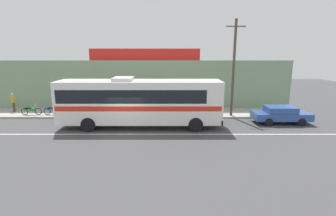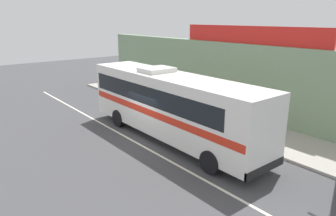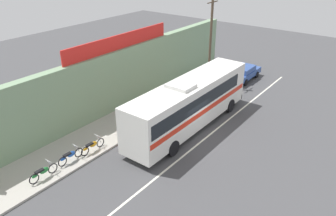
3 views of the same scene
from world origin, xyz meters
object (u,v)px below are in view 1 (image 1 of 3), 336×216
object	(u,v)px
utility_pole	(234,67)
motorcycle_red	(32,110)
motorcycle_blue	(54,110)
parked_car	(281,114)
motorcycle_green	(71,110)
pedestrian_near_shop	(14,101)
intercity_bus	(139,100)

from	to	relation	value
utility_pole	motorcycle_red	xyz separation A→B (m)	(-17.63, 0.19, -3.75)
utility_pole	motorcycle_blue	size ratio (longest dim) A/B	4.42
parked_car	motorcycle_green	xyz separation A→B (m)	(-17.61, 1.99, -0.17)
motorcycle_blue	pedestrian_near_shop	world-z (taller)	pedestrian_near_shop
intercity_bus	motorcycle_red	size ratio (longest dim) A/B	6.57
intercity_bus	motorcycle_green	bearing A→B (deg)	154.64
intercity_bus	motorcycle_blue	distance (m)	8.74
intercity_bus	utility_pole	xyz separation A→B (m)	(7.72, 2.97, 2.25)
parked_car	motorcycle_blue	world-z (taller)	parked_car
motorcycle_red	motorcycle_blue	xyz separation A→B (m)	(1.95, 0.10, 0.00)
intercity_bus	motorcycle_red	distance (m)	10.52
utility_pole	parked_car	bearing A→B (deg)	-28.99
parked_car	utility_pole	world-z (taller)	utility_pole
motorcycle_green	motorcycle_red	xyz separation A→B (m)	(-3.50, 0.12, 0.00)
motorcycle_green	pedestrian_near_shop	distance (m)	6.02
parked_car	pedestrian_near_shop	world-z (taller)	pedestrian_near_shop
intercity_bus	motorcycle_green	distance (m)	7.25
parked_car	motorcycle_blue	size ratio (longest dim) A/B	2.41
intercity_bus	motorcycle_red	world-z (taller)	intercity_bus
pedestrian_near_shop	utility_pole	bearing A→B (deg)	-4.33
utility_pole	motorcycle_blue	xyz separation A→B (m)	(-15.69, 0.29, -3.75)
motorcycle_green	motorcycle_blue	xyz separation A→B (m)	(-1.56, 0.22, 0.00)
pedestrian_near_shop	motorcycle_blue	bearing A→B (deg)	-16.04
intercity_bus	pedestrian_near_shop	size ratio (longest dim) A/B	6.89
utility_pole	motorcycle_green	bearing A→B (deg)	179.73
utility_pole	motorcycle_blue	bearing A→B (deg)	178.96
motorcycle_blue	pedestrian_near_shop	bearing A→B (deg)	163.96
motorcycle_green	pedestrian_near_shop	xyz separation A→B (m)	(-5.81, 1.44, 0.59)
motorcycle_green	pedestrian_near_shop	size ratio (longest dim) A/B	1.09
motorcycle_red	pedestrian_near_shop	distance (m)	2.73
parked_car	utility_pole	distance (m)	5.35
motorcycle_blue	utility_pole	bearing A→B (deg)	-1.04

